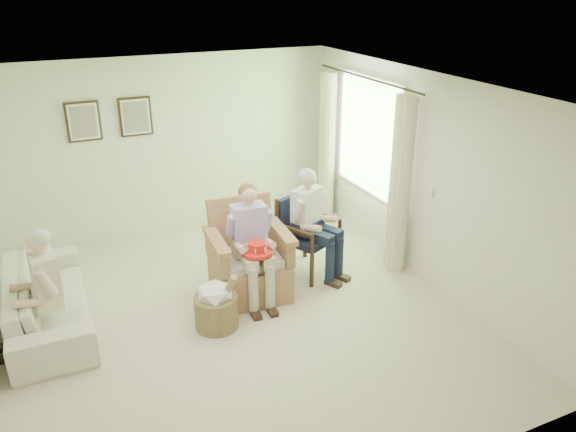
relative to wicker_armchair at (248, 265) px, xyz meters
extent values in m
plane|color=beige|center=(-0.33, -0.41, -0.36)|extent=(5.50, 5.50, 0.00)
cube|color=silver|center=(-0.33, 2.34, 0.94)|extent=(5.00, 0.04, 2.60)
cube|color=silver|center=(-0.33, -3.16, 0.94)|extent=(5.00, 0.04, 2.60)
cube|color=silver|center=(2.17, -0.41, 0.94)|extent=(0.04, 5.50, 2.60)
cube|color=white|center=(-0.33, -0.41, 2.24)|extent=(5.00, 5.50, 0.02)
cube|color=#2D6B23|center=(2.14, 0.79, 1.19)|extent=(0.02, 1.40, 1.50)
cube|color=white|center=(2.13, 0.79, 1.97)|extent=(0.04, 1.52, 0.06)
cube|color=white|center=(2.13, 0.79, 0.41)|extent=(0.04, 1.52, 0.06)
cylinder|color=#382114|center=(2.04, 0.79, 1.99)|extent=(0.03, 2.50, 0.03)
cylinder|color=beige|center=(2.00, -0.19, 0.79)|extent=(0.34, 0.34, 2.30)
cylinder|color=beige|center=(2.00, 1.77, 0.79)|extent=(0.34, 0.34, 2.30)
cube|color=#382114|center=(-1.48, 2.31, 1.42)|extent=(0.45, 0.03, 0.55)
cube|color=silver|center=(-1.48, 2.28, 1.42)|extent=(0.39, 0.01, 0.49)
cube|color=tan|center=(-1.48, 2.28, 1.42)|extent=(0.33, 0.01, 0.43)
cube|color=#382114|center=(-0.78, 2.31, 1.42)|extent=(0.45, 0.03, 0.55)
cube|color=silver|center=(-0.78, 2.28, 1.42)|extent=(0.39, 0.01, 0.49)
cube|color=tan|center=(-0.78, 2.28, 1.42)|extent=(0.33, 0.01, 0.43)
cube|color=#B07A53|center=(0.00, -0.04, -0.14)|extent=(0.85, 0.83, 0.45)
cube|color=beige|center=(0.00, -0.07, 0.14)|extent=(0.66, 0.64, 0.11)
cube|color=#B07A53|center=(0.00, 0.31, 0.45)|extent=(0.79, 0.24, 0.67)
cube|color=#B07A53|center=(-0.40, -0.04, 0.26)|extent=(0.11, 0.77, 0.32)
cube|color=#B07A53|center=(0.40, -0.04, 0.26)|extent=(0.11, 0.77, 0.32)
cylinder|color=black|center=(0.60, -0.11, -0.14)|extent=(0.06, 0.06, 0.44)
cylinder|color=black|center=(1.20, -0.11, -0.14)|extent=(0.06, 0.06, 0.44)
cylinder|color=black|center=(0.60, 0.45, -0.14)|extent=(0.06, 0.06, 0.44)
cylinder|color=black|center=(1.20, 0.45, -0.14)|extent=(0.06, 0.06, 0.44)
cube|color=#191D38|center=(0.90, 0.17, 0.13)|extent=(0.58, 0.56, 0.10)
cube|color=#191D38|center=(0.90, 0.44, 0.40)|extent=(0.54, 0.07, 0.50)
imported|color=silver|center=(-2.28, 0.29, -0.06)|extent=(2.11, 0.82, 0.62)
cube|color=beige|center=(0.00, -0.07, 0.30)|extent=(0.40, 0.26, 0.16)
cube|color=#B7A0E3|center=(0.00, -0.05, 0.58)|extent=(0.39, 0.24, 0.46)
sphere|color=#DDAD8E|center=(0.00, -0.06, 0.95)|extent=(0.21, 0.21, 0.21)
ellipsoid|color=brown|center=(0.00, -0.04, 0.98)|extent=(0.22, 0.22, 0.18)
cube|color=beige|center=(-0.10, -0.29, 0.25)|extent=(0.14, 0.44, 0.13)
cube|color=beige|center=(0.10, -0.29, 0.25)|extent=(0.14, 0.44, 0.13)
cylinder|color=beige|center=(-0.10, -0.49, -0.05)|extent=(0.12, 0.12, 0.57)
cylinder|color=beige|center=(0.10, -0.49, -0.05)|extent=(0.12, 0.12, 0.57)
cube|color=#192038|center=(0.90, 0.17, 0.29)|extent=(0.40, 0.26, 0.16)
cube|color=white|center=(0.90, 0.19, 0.57)|extent=(0.39, 0.24, 0.46)
sphere|color=#DDAD8E|center=(0.90, 0.18, 0.94)|extent=(0.21, 0.21, 0.21)
ellipsoid|color=#B7B2AD|center=(0.90, 0.21, 0.96)|extent=(0.22, 0.22, 0.18)
cube|color=#192038|center=(0.80, -0.05, 0.24)|extent=(0.14, 0.44, 0.13)
cube|color=#192038|center=(1.00, -0.05, 0.24)|extent=(0.14, 0.44, 0.13)
cylinder|color=#192038|center=(0.80, -0.25, -0.06)|extent=(0.12, 0.12, 0.55)
cylinder|color=#192038|center=(1.00, -0.25, -0.06)|extent=(0.12, 0.12, 0.55)
cube|color=beige|center=(-2.28, -0.07, 0.17)|extent=(0.42, 0.26, 0.16)
cube|color=beige|center=(-2.28, -0.05, 0.45)|extent=(0.41, 0.24, 0.46)
sphere|color=#DDAD8E|center=(-2.28, -0.06, 0.82)|extent=(0.21, 0.21, 0.21)
ellipsoid|color=#B7B2AD|center=(-2.28, -0.03, 0.85)|extent=(0.22, 0.22, 0.18)
cube|color=beige|center=(-2.38, -0.29, 0.12)|extent=(0.14, 0.44, 0.13)
cube|color=beige|center=(-2.18, -0.29, 0.12)|extent=(0.14, 0.44, 0.13)
cylinder|color=beige|center=(-2.38, -0.49, -0.12)|extent=(0.12, 0.12, 0.44)
cylinder|color=beige|center=(-2.18, -0.49, -0.12)|extent=(0.12, 0.12, 0.44)
cylinder|color=red|center=(-0.02, -0.35, 0.35)|extent=(0.35, 0.35, 0.04)
cylinder|color=red|center=(-0.02, -0.35, 0.41)|extent=(0.21, 0.21, 0.12)
cube|color=white|center=(0.09, -0.35, 0.41)|extent=(0.05, 0.01, 0.05)
cube|color=white|center=(0.04, -0.26, 0.41)|extent=(0.03, 0.04, 0.05)
cube|color=white|center=(-0.07, -0.26, 0.41)|extent=(0.03, 0.04, 0.05)
cube|color=white|center=(-0.13, -0.35, 0.41)|extent=(0.04, 0.01, 0.05)
cube|color=white|center=(-0.07, -0.45, 0.41)|extent=(0.03, 0.04, 0.05)
cube|color=white|center=(0.04, -0.45, 0.41)|extent=(0.03, 0.04, 0.05)
cylinder|color=tan|center=(-0.59, -0.55, -0.18)|extent=(0.50, 0.50, 0.38)
ellipsoid|color=white|center=(-0.59, -0.55, 0.07)|extent=(0.43, 0.43, 0.26)
cylinder|color=#A57F56|center=(-0.48, -0.60, 0.07)|extent=(0.19, 0.34, 0.56)
camera|label=1|loc=(-2.06, -5.68, 3.25)|focal=35.00mm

